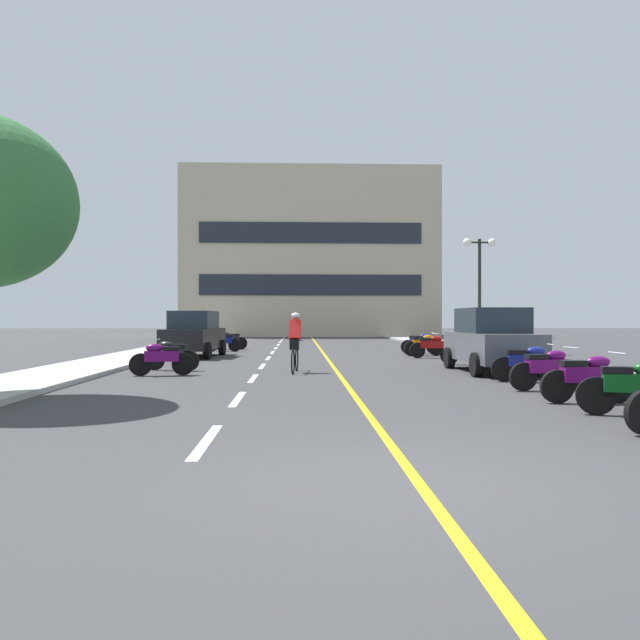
{
  "coord_description": "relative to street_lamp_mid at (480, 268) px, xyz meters",
  "views": [
    {
      "loc": [
        -0.86,
        -5.68,
        1.52
      ],
      "look_at": [
        -0.1,
        15.57,
        1.47
      ],
      "focal_mm": 34.61,
      "sensor_mm": 36.0,
      "label": 1
    }
  ],
  "objects": [
    {
      "name": "motorcycle_12",
      "position": [
        -11.27,
        3.84,
        -3.25
      ],
      "size": [
        1.69,
        0.6,
        0.92
      ],
      "color": "black",
      "rests_on": "ground"
    },
    {
      "name": "parked_car_mid",
      "position": [
        -12.03,
        -2.06,
        -2.81
      ],
      "size": [
        2.17,
        4.32,
        1.82
      ],
      "color": "black",
      "rests_on": "ground"
    },
    {
      "name": "motorcycle_9",
      "position": [
        -2.79,
        -1.62,
        -3.25
      ],
      "size": [
        1.68,
        0.67,
        0.92
      ],
      "color": "black",
      "rests_on": "ground"
    },
    {
      "name": "motorcycle_1",
      "position": [
        -2.69,
        -17.21,
        -3.25
      ],
      "size": [
        1.65,
        0.75,
        0.92
      ],
      "color": "black",
      "rests_on": "ground"
    },
    {
      "name": "motorcycle_6",
      "position": [
        -11.62,
        -8.4,
        -3.25
      ],
      "size": [
        1.66,
        0.72,
        0.92
      ],
      "color": "black",
      "rests_on": "ground"
    },
    {
      "name": "lane_dash_0",
      "position": [
        -9.05,
        -18.9,
        -3.72
      ],
      "size": [
        0.14,
        2.2,
        0.01
      ],
      "primitive_type": "cube",
      "color": "silver",
      "rests_on": "ground"
    },
    {
      "name": "lane_dash_3",
      "position": [
        -9.05,
        -6.9,
        -3.72
      ],
      "size": [
        0.14,
        2.2,
        0.01
      ],
      "primitive_type": "cube",
      "color": "silver",
      "rests_on": "ground"
    },
    {
      "name": "motorcycle_7",
      "position": [
        -2.37,
        -6.54,
        -3.25
      ],
      "size": [
        1.67,
        0.69,
        0.92
      ],
      "color": "black",
      "rests_on": "ground"
    },
    {
      "name": "curb_left",
      "position": [
        -14.25,
        3.1,
        -3.67
      ],
      "size": [
        2.4,
        72.0,
        0.12
      ],
      "primitive_type": "cube",
      "color": "#A8A8A3",
      "rests_on": "ground"
    },
    {
      "name": "parked_car_near",
      "position": [
        -2.43,
        -9.32,
        -2.81
      ],
      "size": [
        1.94,
        4.21,
        1.82
      ],
      "color": "black",
      "rests_on": "ground"
    },
    {
      "name": "lane_dash_2",
      "position": [
        -9.05,
        -10.9,
        -3.72
      ],
      "size": [
        0.14,
        2.2,
        0.01
      ],
      "primitive_type": "cube",
      "color": "silver",
      "rests_on": "ground"
    },
    {
      "name": "lane_dash_5",
      "position": [
        -9.05,
        1.1,
        -3.72
      ],
      "size": [
        0.14,
        2.2,
        0.01
      ],
      "primitive_type": "cube",
      "color": "silver",
      "rests_on": "ground"
    },
    {
      "name": "motorcycle_2",
      "position": [
        -2.72,
        -15.71,
        -3.25
      ],
      "size": [
        1.7,
        0.6,
        0.92
      ],
      "color": "black",
      "rests_on": "ground"
    },
    {
      "name": "office_building",
      "position": [
        -6.86,
        28.51,
        3.42
      ],
      "size": [
        21.76,
        8.95,
        14.3
      ],
      "color": "#BCAD93",
      "rests_on": "ground"
    },
    {
      "name": "motorcycle_11",
      "position": [
        -11.38,
        2.01,
        -3.25
      ],
      "size": [
        1.69,
        0.62,
        0.92
      ],
      "color": "black",
      "rests_on": "ground"
    },
    {
      "name": "lane_dash_10",
      "position": [
        -9.05,
        21.1,
        -3.72
      ],
      "size": [
        0.14,
        2.2,
        0.01
      ],
      "primitive_type": "cube",
      "color": "silver",
      "rests_on": "ground"
    },
    {
      "name": "lane_dash_4",
      "position": [
        -9.05,
        -2.9,
        -3.72
      ],
      "size": [
        0.14,
        2.2,
        0.01
      ],
      "primitive_type": "cube",
      "color": "silver",
      "rests_on": "ground"
    },
    {
      "name": "motorcycle_4",
      "position": [
        -2.42,
        -12.05,
        -3.25
      ],
      "size": [
        1.7,
        0.6,
        0.92
      ],
      "color": "black",
      "rests_on": "ground"
    },
    {
      "name": "lane_dash_7",
      "position": [
        -9.05,
        9.1,
        -3.72
      ],
      "size": [
        0.14,
        2.2,
        0.01
      ],
      "primitive_type": "cube",
      "color": "silver",
      "rests_on": "ground"
    },
    {
      "name": "motorcycle_3",
      "position": [
        -2.64,
        -13.76,
        -3.25
      ],
      "size": [
        1.7,
        0.6,
        0.92
      ],
      "color": "black",
      "rests_on": "ground"
    },
    {
      "name": "curb_right",
      "position": [
        0.15,
        3.1,
        -3.67
      ],
      "size": [
        2.4,
        72.0,
        0.12
      ],
      "primitive_type": "cube",
      "color": "#A8A8A3",
      "rests_on": "ground"
    },
    {
      "name": "motorcycle_10",
      "position": [
        -2.61,
        -0.13,
        -3.25
      ],
      "size": [
        1.7,
        0.6,
        0.92
      ],
      "color": "black",
      "rests_on": "ground"
    },
    {
      "name": "lane_dash_1",
      "position": [
        -9.05,
        -14.9,
        -3.72
      ],
      "size": [
        0.14,
        2.2,
        0.01
      ],
      "primitive_type": "cube",
      "color": "silver",
      "rests_on": "ground"
    },
    {
      "name": "cyclist_rider",
      "position": [
        -8.0,
        -9.18,
        -2.84
      ],
      "size": [
        0.43,
        1.77,
        1.71
      ],
      "color": "black",
      "rests_on": "ground"
    },
    {
      "name": "lane_dash_6",
      "position": [
        -9.05,
        5.1,
        -3.72
      ],
      "size": [
        0.14,
        2.2,
        0.01
      ],
      "primitive_type": "cube",
      "color": "silver",
      "rests_on": "ground"
    },
    {
      "name": "centre_line_yellow",
      "position": [
        -6.8,
        3.1,
        -3.72
      ],
      "size": [
        0.12,
        66.0,
        0.01
      ],
      "primitive_type": "cube",
      "color": "gold",
      "rests_on": "ground"
    },
    {
      "name": "motorcycle_5",
      "position": [
        -11.55,
        -10.05,
        -3.25
      ],
      "size": [
        1.7,
        0.6,
        0.92
      ],
      "color": "black",
      "rests_on": "ground"
    },
    {
      "name": "lane_dash_11",
      "position": [
        -9.05,
        25.1,
        -3.72
      ],
      "size": [
        0.14,
        2.2,
        0.01
      ],
      "primitive_type": "cube",
      "color": "silver",
      "rests_on": "ground"
    },
    {
      "name": "ground_plane",
      "position": [
        -7.05,
        0.1,
        -3.73
      ],
      "size": [
        140.0,
        140.0,
        0.0
      ],
      "primitive_type": "plane",
      "color": "#38383A"
    },
    {
      "name": "street_lamp_mid",
      "position": [
        0.0,
        0.0,
        0.0
      ],
      "size": [
        1.46,
        0.36,
        4.9
      ],
      "color": "black",
      "rests_on": "curb_right"
    },
    {
      "name": "lane_dash_8",
      "position": [
        -9.05,
        13.1,
        -3.72
      ],
      "size": [
        0.14,
        2.2,
        0.01
      ],
      "primitive_type": "cube",
      "color": "silver",
      "rests_on": "ground"
    },
    {
      "name": "motorcycle_8",
      "position": [
        -2.77,
        -3.08,
        -3.25
      ],
      "size": [
        1.7,
        0.6,
        0.92
      ],
      "color": "black",
      "rests_on": "ground"
    },
    {
      "name": "lane_dash_9",
      "position": [
        -9.05,
        17.1,
        -3.72
      ],
      "size": [
        0.14,
        2.2,
        0.01
      ],
      "primitive_type": "cube",
      "color": "silver",
      "rests_on": "ground"
    }
  ]
}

